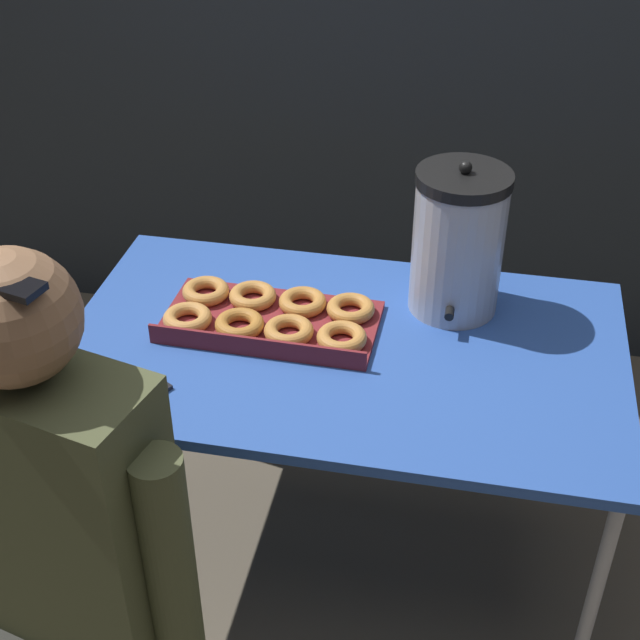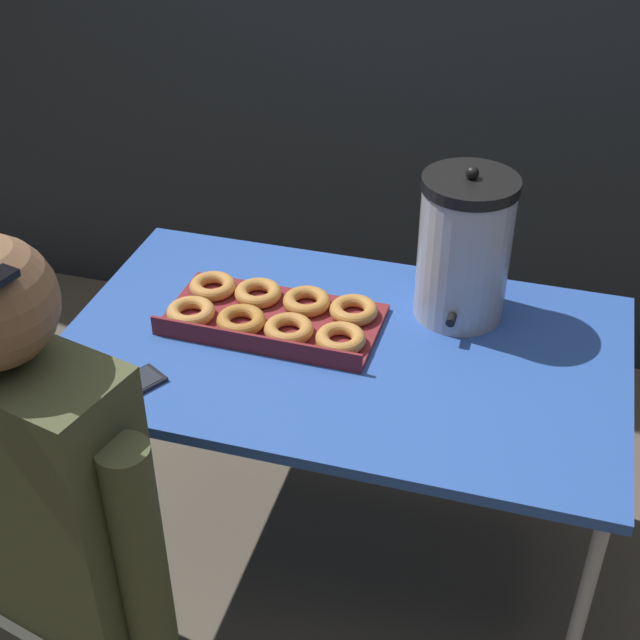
# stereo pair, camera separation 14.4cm
# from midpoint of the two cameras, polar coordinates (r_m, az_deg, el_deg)

# --- Properties ---
(ground_plane) EXTENTS (12.00, 12.00, 0.00)m
(ground_plane) POSITION_cam_midpoint_polar(r_m,az_deg,el_deg) (2.61, 2.86, -14.24)
(ground_plane) COLOR brown
(folding_table) EXTENTS (1.34, 0.80, 0.71)m
(folding_table) POSITION_cam_midpoint_polar(r_m,az_deg,el_deg) (2.15, 3.37, -2.56)
(folding_table) COLOR #2D56B2
(folding_table) RESTS_ON ground
(donut_box) EXTENTS (0.54, 0.29, 0.05)m
(donut_box) POSITION_cam_midpoint_polar(r_m,az_deg,el_deg) (2.18, -1.15, 0.30)
(donut_box) COLOR maroon
(donut_box) RESTS_ON folding_table
(coffee_urn) EXTENTS (0.23, 0.26, 0.40)m
(coffee_urn) POSITION_cam_midpoint_polar(r_m,az_deg,el_deg) (2.18, 11.10, 4.50)
(coffee_urn) COLOR #B7B7BC
(coffee_urn) RESTS_ON folding_table
(cell_phone) EXTENTS (0.14, 0.17, 0.01)m
(cell_phone) POSITION_cam_midpoint_polar(r_m,az_deg,el_deg) (2.02, -10.06, -4.28)
(cell_phone) COLOR black
(cell_phone) RESTS_ON folding_table
(person_seated) EXTENTS (0.56, 0.30, 1.30)m
(person_seated) POSITION_cam_midpoint_polar(r_m,az_deg,el_deg) (1.85, -14.75, -13.51)
(person_seated) COLOR #33332D
(person_seated) RESTS_ON ground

